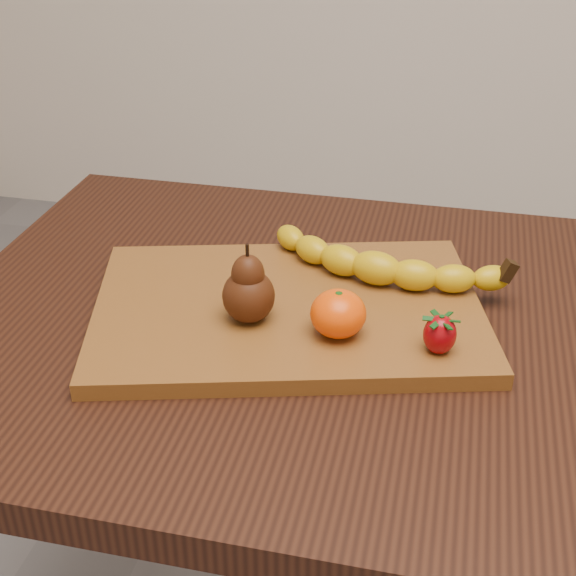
% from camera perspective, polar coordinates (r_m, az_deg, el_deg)
% --- Properties ---
extents(table, '(1.00, 0.70, 0.76)m').
position_cam_1_polar(table, '(1.00, 4.70, -7.21)').
color(table, black).
rests_on(table, ground).
extents(cutting_board, '(0.51, 0.41, 0.02)m').
position_cam_1_polar(cutting_board, '(0.94, 0.00, -1.57)').
color(cutting_board, brown).
rests_on(cutting_board, table).
extents(banana, '(0.27, 0.12, 0.04)m').
position_cam_1_polar(banana, '(0.97, 6.29, 1.42)').
color(banana, '#D6AF0A').
rests_on(banana, cutting_board).
extents(pear, '(0.07, 0.07, 0.09)m').
position_cam_1_polar(pear, '(0.89, -2.85, 0.35)').
color(pear, '#3E1B0A').
rests_on(pear, cutting_board).
extents(mandarin, '(0.07, 0.07, 0.05)m').
position_cam_1_polar(mandarin, '(0.87, 3.59, -1.83)').
color(mandarin, '#FE4A02').
rests_on(mandarin, cutting_board).
extents(strawberry, '(0.04, 0.04, 0.04)m').
position_cam_1_polar(strawberry, '(0.86, 10.75, -3.17)').
color(strawberry, '#96040A').
rests_on(strawberry, cutting_board).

